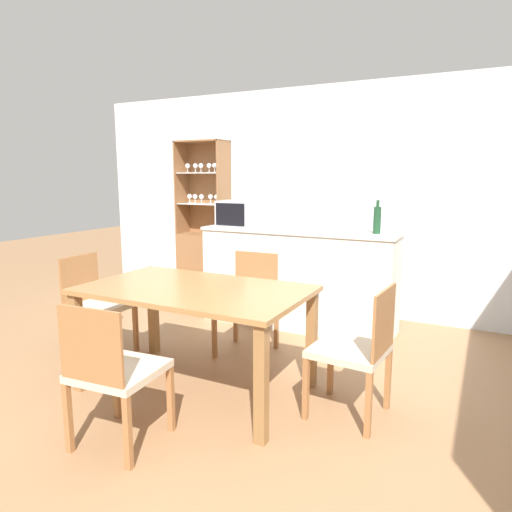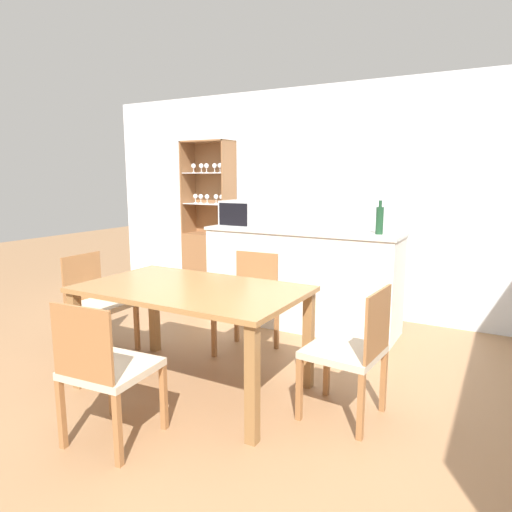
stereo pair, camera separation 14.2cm
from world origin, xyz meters
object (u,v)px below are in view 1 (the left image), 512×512
Objects in this scene: dining_chair_head_far at (248,302)px; dining_table at (195,301)px; display_cabinet at (204,252)px; dining_chair_side_right_far at (356,350)px; dining_chair_side_left_far at (96,304)px; microwave at (244,214)px; dining_chair_head_near at (114,371)px; wine_bottle at (377,220)px.

dining_table is at bearing 87.25° from dining_chair_head_far.
dining_chair_head_far is (1.39, -1.41, -0.14)m from display_cabinet.
display_cabinet is 2.27× the size of dining_chair_side_right_far.
dining_chair_side_left_far is (0.25, -2.08, -0.14)m from display_cabinet.
dining_table is 1.83× the size of dining_chair_head_far.
display_cabinet is 1.98m from dining_chair_head_far.
dining_chair_head_far is 1.63× the size of microwave.
dining_chair_side_right_far is at bearing 35.50° from dining_chair_head_near.
dining_chair_side_right_far is 1.00× the size of dining_chair_side_left_far.
display_cabinet is 2.42m from wine_bottle.
microwave is (-1.66, 1.54, 0.70)m from dining_chair_side_right_far.
display_cabinet is at bearing -48.19° from dining_chair_head_far.
display_cabinet is 3.35m from dining_chair_head_near.
dining_chair_head_far reaches higher than dining_table.
display_cabinet is 2.27× the size of dining_chair_head_far.
display_cabinet reaches higher than dining_chair_side_right_far.
dining_chair_side_right_far is 1.00× the size of dining_chair_head_near.
dining_table is 5.09× the size of wine_bottle.
display_cabinet reaches higher than dining_chair_head_far.
microwave reaches higher than dining_chair_side_left_far.
dining_chair_side_left_far is 2.66m from wine_bottle.
microwave reaches higher than dining_table.
wine_bottle reaches higher than dining_table.
display_cabinet is 2.27× the size of dining_chair_side_left_far.
microwave reaches higher than dining_chair_head_near.
dining_chair_head_far and dining_chair_side_left_far have the same top height.
dining_table is 1.98m from wine_bottle.
dining_chair_side_right_far is at bearing -81.26° from wine_bottle.
display_cabinet is at bearing -173.94° from dining_chair_side_left_far.
dining_chair_side_right_far is 1.72m from wine_bottle.
dining_chair_side_right_far is at bearing 6.96° from dining_table.
wine_bottle is at bearing 0.77° from microwave.
wine_bottle is (0.91, 0.88, 0.70)m from dining_chair_head_far.
display_cabinet is at bearing 110.11° from dining_chair_head_near.
display_cabinet reaches higher than dining_chair_head_near.
wine_bottle is at bearing 61.90° from dining_table.
microwave is at bearing 156.83° from dining_chair_side_left_far.
display_cabinet is 3.29m from dining_chair_side_right_far.
dining_table is at bearing -72.96° from microwave.
dining_table is at bearing 85.69° from dining_chair_head_near.
dining_chair_head_far is 1.44m from wine_bottle.
dining_table is 0.85m from dining_chair_head_far.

